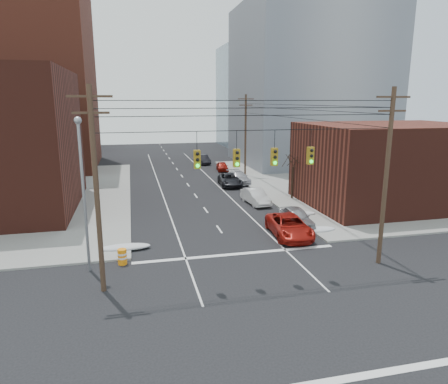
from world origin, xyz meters
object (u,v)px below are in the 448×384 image
parked_car_d (239,177)px  parked_car_f (203,159)px  lot_car_d (31,193)px  construction_barrel (122,257)px  red_pickup (289,226)px  lot_car_b (49,190)px  parked_car_b (256,197)px  parked_car_e (222,166)px  parked_car_a (296,217)px  lot_car_a (29,210)px  parked_car_c (230,180)px  lot_car_c (20,195)px

parked_car_d → parked_car_f: 16.52m
lot_car_d → construction_barrel: (9.41, -19.11, -0.36)m
red_pickup → parked_car_d: red_pickup is taller
lot_car_b → lot_car_d: size_ratio=1.04×
parked_car_b → lot_car_b: bearing=154.0°
parked_car_e → red_pickup: bearing=-86.9°
red_pickup → parked_car_a: 2.65m
red_pickup → lot_car_d: 27.31m
parked_car_a → lot_car_a: lot_car_a is taller
parked_car_c → lot_car_a: size_ratio=1.11×
parked_car_b → construction_barrel: bearing=-141.2°
parked_car_e → parked_car_f: bearing=108.6°
lot_car_c → parked_car_e: bearing=-53.0°
parked_car_a → parked_car_b: parked_car_a is taller
parked_car_a → parked_car_e: (0.00, 27.54, -0.12)m
parked_car_c → lot_car_d: size_ratio=1.24×
parked_car_c → lot_car_d: (-21.88, -2.67, 0.14)m
parked_car_e → construction_barrel: size_ratio=3.82×
parked_car_f → lot_car_a: bearing=-129.9°
parked_car_a → parked_car_e: size_ratio=1.19×
lot_car_a → construction_barrel: (7.98, -11.62, -0.42)m
parked_car_f → lot_car_d: bearing=-140.6°
lot_car_a → lot_car_c: size_ratio=0.99×
parked_car_c → construction_barrel: size_ratio=5.25×
red_pickup → parked_car_a: size_ratio=1.25×
parked_car_d → lot_car_a: lot_car_a is taller
parked_car_f → lot_car_a: (-20.32, -27.98, 0.19)m
lot_car_a → lot_car_d: lot_car_a is taller
parked_car_a → lot_car_c: size_ratio=0.94×
red_pickup → parked_car_d: (1.51, 20.45, -0.08)m
parked_car_a → parked_car_f: bearing=93.6°
parked_car_a → lot_car_c: parked_car_a is taller
red_pickup → parked_car_c: bearing=94.7°
lot_car_a → construction_barrel: 14.10m
lot_car_c → construction_barrel: bearing=-143.9°
red_pickup → lot_car_c: bearing=150.5°
red_pickup → parked_car_b: size_ratio=1.25×
parked_car_c → parked_car_f: parked_car_f is taller
lot_car_d → parked_car_c: bearing=-101.8°
parked_car_b → lot_car_a: size_ratio=0.96×
lot_car_b → construction_barrel: (7.93, -20.37, -0.25)m
red_pickup → parked_car_a: (1.51, 2.18, -0.02)m
parked_car_a → parked_car_c: parked_car_a is taller
lot_car_b → lot_car_c: 3.19m
lot_car_a → lot_car_c: lot_car_a is taller
lot_car_a → lot_car_d: size_ratio=1.12×
lot_car_b → construction_barrel: bearing=-152.1°
parked_car_b → parked_car_e: (1.06, 19.74, -0.10)m
parked_car_c → parked_car_b: bearing=-83.5°
parked_car_d → parked_car_f: (-1.60, 16.44, 0.02)m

